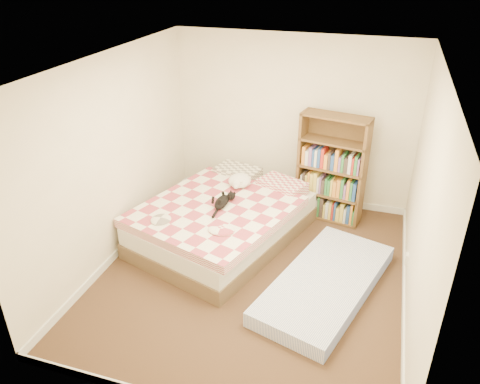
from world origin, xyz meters
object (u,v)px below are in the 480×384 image
(floor_mattress, at_px, (325,284))
(black_cat, at_px, (223,201))
(bookshelf, at_px, (330,181))
(white_dog, at_px, (240,181))
(bed, at_px, (225,219))

(floor_mattress, relative_size, black_cat, 3.43)
(bookshelf, height_order, floor_mattress, bookshelf)
(black_cat, bearing_deg, white_dog, 105.93)
(bookshelf, relative_size, black_cat, 2.62)
(floor_mattress, bearing_deg, bed, 170.33)
(bookshelf, xyz_separation_m, black_cat, (-1.23, -1.08, 0.05))
(bed, distance_m, floor_mattress, 1.65)
(bed, relative_size, white_dog, 5.77)
(bookshelf, distance_m, black_cat, 1.64)
(bookshelf, relative_size, floor_mattress, 0.76)
(bed, height_order, white_dog, white_dog)
(floor_mattress, bearing_deg, black_cat, 173.70)
(bed, height_order, floor_mattress, bed)
(bed, relative_size, bookshelf, 1.73)
(black_cat, relative_size, white_dog, 1.28)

